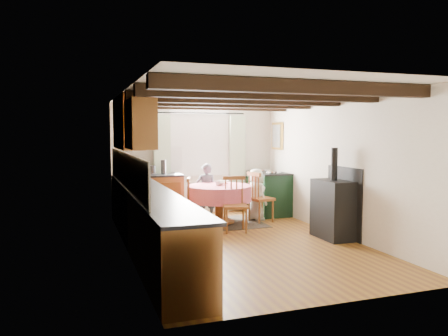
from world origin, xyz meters
name	(u,v)px	position (x,y,z in m)	size (l,w,h in m)	color
floor	(240,242)	(0.00, 0.00, 0.00)	(3.60, 5.50, 0.00)	brown
ceiling	(240,93)	(0.00, 0.00, 2.40)	(3.60, 5.50, 0.00)	white
wall_back	(195,159)	(0.00, 2.75, 1.20)	(3.60, 0.00, 2.40)	silver
wall_front	(337,190)	(0.00, -2.75, 1.20)	(3.60, 0.00, 2.40)	silver
wall_left	(126,172)	(-1.80, 0.00, 1.20)	(0.00, 5.50, 2.40)	silver
wall_right	(337,166)	(1.80, 0.00, 1.20)	(0.00, 5.50, 2.40)	silver
beam_a	(303,87)	(0.00, -2.00, 2.31)	(3.60, 0.16, 0.16)	black
beam_b	(267,94)	(0.00, -1.00, 2.31)	(3.60, 0.16, 0.16)	black
beam_c	(240,99)	(0.00, 0.00, 2.31)	(3.60, 0.16, 0.16)	black
beam_d	(220,103)	(0.00, 1.00, 2.31)	(3.60, 0.16, 0.16)	black
beam_e	(205,106)	(0.00, 2.00, 2.31)	(3.60, 0.16, 0.16)	black
splash_left	(125,170)	(-1.78, 0.30, 1.20)	(0.02, 4.50, 0.55)	beige
splash_back	(150,160)	(-1.00, 2.73, 1.20)	(1.40, 0.02, 0.55)	beige
base_cabinet_left	(147,221)	(-1.50, 0.00, 0.44)	(0.60, 5.30, 0.88)	brown
base_cabinet_back	(150,197)	(-1.05, 2.45, 0.44)	(1.30, 0.60, 0.88)	brown
worktop_left	(148,191)	(-1.48, 0.00, 0.90)	(0.64, 5.30, 0.04)	black
worktop_back	(150,175)	(-1.05, 2.43, 0.90)	(1.30, 0.64, 0.04)	black
wall_cabinet_glass	(128,123)	(-1.63, 1.20, 1.95)	(0.34, 1.80, 0.90)	brown
wall_cabinet_solid	(140,124)	(-1.63, -0.30, 1.90)	(0.34, 0.90, 0.70)	brown
window_frame	(200,141)	(0.10, 2.73, 1.60)	(1.34, 0.03, 1.54)	white
window_pane	(200,141)	(0.10, 2.74, 1.60)	(1.20, 0.01, 1.40)	white
curtain_left	(162,165)	(-0.75, 2.65, 1.10)	(0.35, 0.10, 2.10)	beige
curtain_right	(237,163)	(0.95, 2.65, 1.10)	(0.35, 0.10, 2.10)	beige
curtain_rod	(201,113)	(0.10, 2.65, 2.20)	(0.03, 0.03, 2.00)	black
wall_picture	(277,136)	(1.77, 2.30, 1.70)	(0.04, 0.50, 0.60)	gold
wall_plate	(240,136)	(1.05, 2.72, 1.70)	(0.30, 0.30, 0.02)	silver
rug	(219,223)	(0.13, 1.47, 0.01)	(1.69, 1.32, 0.01)	black
dining_table	(219,205)	(0.13, 1.47, 0.38)	(1.25, 1.25, 0.75)	pink
chair_near	(235,204)	(0.19, 0.73, 0.50)	(0.43, 0.45, 1.00)	brown
chair_left	(180,202)	(-0.64, 1.49, 0.47)	(0.40, 0.42, 0.93)	brown
chair_right	(261,197)	(0.98, 1.40, 0.50)	(0.43, 0.45, 1.00)	brown
aga_range	(269,193)	(1.47, 2.07, 0.47)	(0.66, 1.02, 0.94)	black
cast_iron_stove	(334,193)	(1.58, -0.26, 0.77)	(0.46, 0.77, 1.53)	black
child_far	(206,191)	(0.06, 2.12, 0.57)	(0.42, 0.27, 1.14)	#4A4A55
child_right	(256,195)	(0.95, 1.57, 0.53)	(0.51, 0.33, 1.05)	beige
bowl_a	(223,182)	(0.32, 1.80, 0.78)	(0.22, 0.22, 0.05)	silver
bowl_b	(220,184)	(0.18, 1.55, 0.78)	(0.19, 0.19, 0.06)	silver
cup	(218,183)	(0.10, 1.46, 0.80)	(0.10, 0.10, 0.09)	silver
canister_tall	(135,169)	(-1.35, 2.51, 1.04)	(0.14, 0.14, 0.23)	#262628
canister_wide	(152,170)	(-1.00, 2.50, 1.01)	(0.16, 0.16, 0.18)	#262628
canister_slim	(163,167)	(-0.78, 2.36, 1.07)	(0.11, 0.11, 0.30)	#262628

